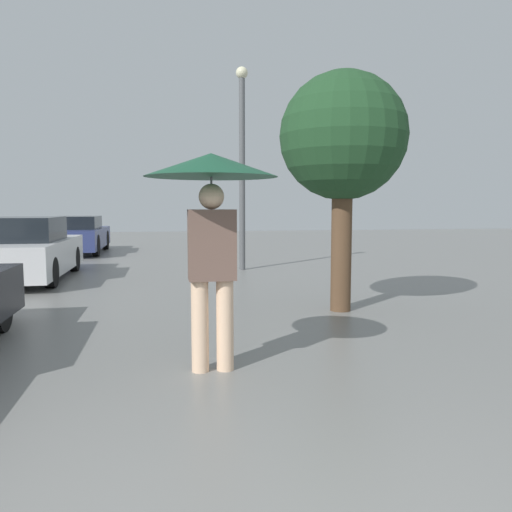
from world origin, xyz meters
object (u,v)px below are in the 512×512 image
object	(u,v)px
pedestrian	(211,195)
street_lamp	(242,155)
parked_car_middle	(24,251)
tree	(343,139)
parked_car_farthest	(78,235)

from	to	relation	value
pedestrian	street_lamp	distance (m)	7.62
parked_car_middle	tree	bearing A→B (deg)	-37.75
parked_car_middle	street_lamp	bearing A→B (deg)	9.90
parked_car_farthest	street_lamp	bearing A→B (deg)	-48.98
parked_car_farthest	parked_car_middle	bearing A→B (deg)	-90.88
pedestrian	tree	bearing A→B (deg)	48.15
parked_car_farthest	street_lamp	world-z (taller)	street_lamp
pedestrian	parked_car_middle	bearing A→B (deg)	116.71
pedestrian	parked_car_farthest	bearing A→B (deg)	104.12
parked_car_middle	tree	size ratio (longest dim) A/B	1.18
parked_car_farthest	tree	distance (m)	11.83
tree	parked_car_farthest	bearing A→B (deg)	117.16
pedestrian	street_lamp	bearing A→B (deg)	78.90
pedestrian	parked_car_middle	distance (m)	7.42
pedestrian	street_lamp	world-z (taller)	street_lamp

